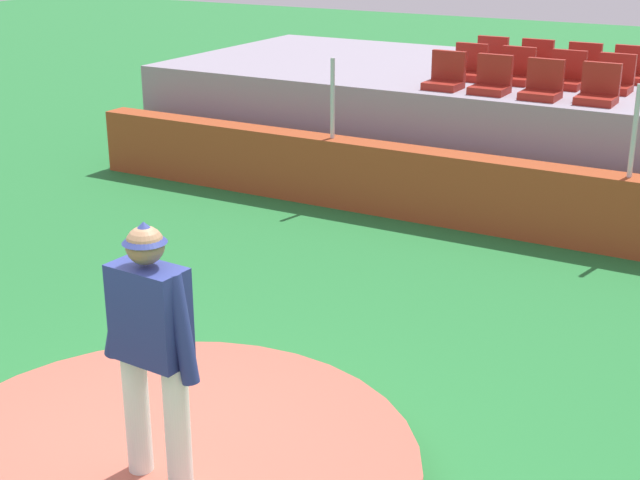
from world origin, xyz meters
TOP-DOWN VIEW (x-y plane):
  - pitchers_mound at (0.00, 0.00)m, footprint 3.63×3.63m
  - pitcher at (0.15, -0.18)m, footprint 0.79×0.30m
  - brick_barrier at (0.00, 6.40)m, footprint 12.06×0.40m
  - fence_post_left at (-2.17, 6.40)m, footprint 0.06×0.06m
  - fence_post_right at (1.74, 6.40)m, footprint 0.06×0.06m
  - bleacher_platform at (0.00, 9.27)m, footprint 11.95×4.50m
  - stadium_chair_0 at (-1.04, 7.57)m, footprint 0.48×0.44m
  - stadium_chair_1 at (-0.38, 7.56)m, footprint 0.48×0.44m
  - stadium_chair_2 at (0.33, 7.53)m, footprint 0.48×0.44m
  - stadium_chair_3 at (1.04, 7.57)m, footprint 0.48×0.44m
  - stadium_chair_4 at (-1.04, 8.45)m, footprint 0.48×0.44m
  - stadium_chair_5 at (-0.33, 8.45)m, footprint 0.48×0.44m
  - stadium_chair_6 at (0.38, 8.46)m, footprint 0.48×0.44m
  - stadium_chair_7 at (1.03, 8.46)m, footprint 0.48×0.44m
  - stadium_chair_8 at (-1.04, 9.35)m, footprint 0.48×0.44m
  - stadium_chair_9 at (-0.34, 9.37)m, footprint 0.48×0.44m
  - stadium_chair_10 at (0.38, 9.33)m, footprint 0.48×0.44m
  - stadium_chair_11 at (1.04, 9.36)m, footprint 0.48×0.44m

SIDE VIEW (x-z plane):
  - pitchers_mound at x=0.00m, z-range 0.00..0.25m
  - brick_barrier at x=0.00m, z-range 0.00..0.93m
  - bleacher_platform at x=0.00m, z-range 0.00..1.52m
  - pitcher at x=0.15m, z-range 0.39..2.20m
  - fence_post_left at x=-2.17m, z-range 0.93..2.00m
  - fence_post_right at x=1.74m, z-range 0.93..2.00m
  - stadium_chair_0 at x=-1.04m, z-range 1.42..1.92m
  - stadium_chair_1 at x=-0.38m, z-range 1.42..1.92m
  - stadium_chair_2 at x=0.33m, z-range 1.42..1.92m
  - stadium_chair_3 at x=1.04m, z-range 1.42..1.92m
  - stadium_chair_4 at x=-1.04m, z-range 1.42..1.92m
  - stadium_chair_5 at x=-0.33m, z-range 1.42..1.92m
  - stadium_chair_6 at x=0.38m, z-range 1.42..1.92m
  - stadium_chair_7 at x=1.03m, z-range 1.42..1.92m
  - stadium_chair_8 at x=-1.04m, z-range 1.42..1.92m
  - stadium_chair_9 at x=-0.34m, z-range 1.42..1.92m
  - stadium_chair_10 at x=0.38m, z-range 1.42..1.92m
  - stadium_chair_11 at x=1.04m, z-range 1.42..1.92m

